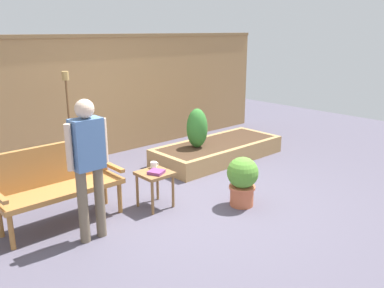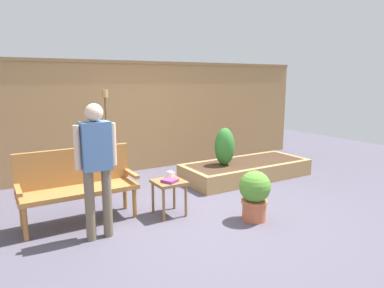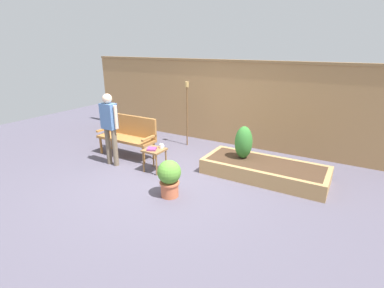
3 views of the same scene
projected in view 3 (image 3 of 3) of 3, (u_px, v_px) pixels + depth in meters
ground_plane at (165, 177)px, 5.75m from camera, size 14.00×14.00×0.00m
fence_back at (222, 102)px, 7.52m from camera, size 8.40×0.14×2.16m
garden_bench at (128, 133)px, 6.77m from camera, size 1.44×0.48×0.94m
side_table at (154, 153)px, 5.93m from camera, size 0.40×0.40×0.48m
cup_on_table at (162, 146)px, 5.96m from camera, size 0.12×0.09×0.08m
book_on_table at (152, 149)px, 5.86m from camera, size 0.23×0.24×0.04m
potted_boxwood at (169, 177)px, 4.93m from camera, size 0.41×0.41×0.66m
raised_planter_bed at (264, 170)px, 5.73m from camera, size 2.40×1.00×0.30m
shrub_near_bench at (244, 142)px, 5.83m from camera, size 0.36×0.36×0.67m
tiki_torch at (187, 102)px, 7.25m from camera, size 0.10×0.10×1.64m
person_by_bench at (109, 123)px, 6.08m from camera, size 0.47×0.20×1.56m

